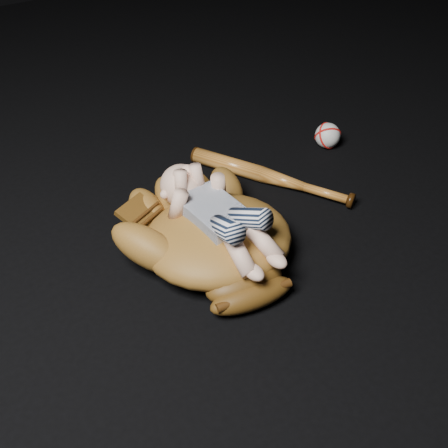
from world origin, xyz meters
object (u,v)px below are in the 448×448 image
object	(u,v)px
newborn_baby	(222,215)
baseball_bat	(271,177)
baseball_glove	(217,233)
baseball	(328,136)

from	to	relation	value
newborn_baby	baseball_bat	world-z (taller)	newborn_baby
baseball_glove	baseball_bat	size ratio (longest dim) A/B	1.01
baseball	baseball_glove	bearing A→B (deg)	-157.37
newborn_baby	baseball_bat	distance (m)	0.34
newborn_baby	baseball	distance (m)	0.59
baseball_glove	baseball_bat	world-z (taller)	baseball_glove
baseball_glove	newborn_baby	world-z (taller)	newborn_baby
baseball_glove	baseball_bat	bearing A→B (deg)	39.04
baseball_glove	newborn_baby	xyz separation A→B (m)	(0.00, -0.01, 0.05)
baseball_glove	baseball	bearing A→B (deg)	31.23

